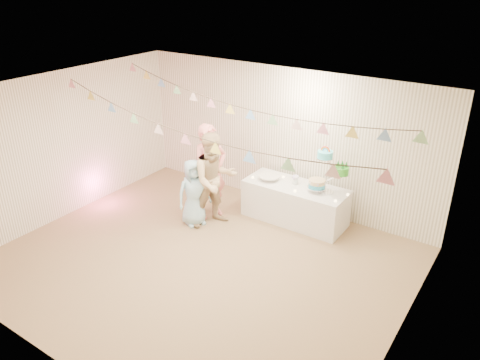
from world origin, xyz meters
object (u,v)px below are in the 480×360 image
Objects in this scene: person_adult_a at (210,172)px; cake_stand at (328,168)px; person_adult_b at (214,180)px; person_child at (194,193)px; table at (295,203)px.

cake_stand is at bearing -45.12° from person_adult_a.
cake_stand is 0.46× the size of person_adult_b.
person_adult_a is at bearing 20.51° from person_child.
person_adult_a is 0.49m from person_child.
cake_stand is (0.55, 0.05, 0.79)m from table.
person_adult_a is (-1.35, -0.69, 0.53)m from table.
cake_stand is 0.44× the size of person_adult_a.
person_adult_a reaches higher than cake_stand.
table is 1.05× the size of person_adult_a.
table is 1.08× the size of person_adult_b.
person_adult_a is 1.44× the size of person_child.
person_child is at bearing -149.75° from cake_stand.
person_adult_b is at bearing -150.56° from cake_stand.
cake_stand is at bearing -31.37° from person_adult_b.
person_adult_b is at bearing -105.42° from person_adult_a.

